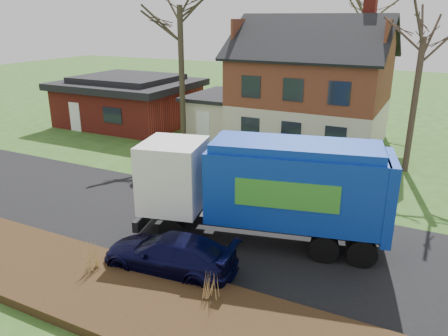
% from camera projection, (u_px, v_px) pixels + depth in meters
% --- Properties ---
extents(ground, '(120.00, 120.00, 0.00)m').
position_uv_depth(ground, '(166.00, 217.00, 18.29)').
color(ground, '#2C511B').
rests_on(ground, ground).
extents(road, '(80.00, 7.00, 0.02)m').
position_uv_depth(road, '(166.00, 217.00, 18.28)').
color(road, black).
rests_on(road, ground).
extents(mulch_verge, '(80.00, 3.50, 0.30)m').
position_uv_depth(mulch_verge, '(71.00, 278.00, 13.76)').
color(mulch_verge, black).
rests_on(mulch_verge, ground).
extents(main_house, '(12.95, 8.95, 9.26)m').
position_uv_depth(main_house, '(303.00, 81.00, 28.07)').
color(main_house, beige).
rests_on(main_house, ground).
extents(ranch_house, '(9.80, 8.20, 3.70)m').
position_uv_depth(ranch_house, '(129.00, 100.00, 33.74)').
color(ranch_house, maroon).
rests_on(ranch_house, ground).
extents(garbage_truck, '(9.37, 4.36, 3.88)m').
position_uv_depth(garbage_truck, '(267.00, 185.00, 15.64)').
color(garbage_truck, black).
rests_on(garbage_truck, ground).
extents(silver_sedan, '(4.30, 2.66, 1.34)m').
position_uv_depth(silver_sedan, '(177.00, 165.00, 22.52)').
color(silver_sedan, '#979A9E').
rests_on(silver_sedan, ground).
extents(navy_wagon, '(4.66, 2.26, 1.31)m').
position_uv_depth(navy_wagon, '(169.00, 254.00, 14.16)').
color(navy_wagon, black).
rests_on(navy_wagon, ground).
extents(tree_front_east, '(3.61, 3.61, 10.03)m').
position_uv_depth(tree_front_east, '(428.00, 12.00, 21.09)').
color(tree_front_east, '#453329').
rests_on(tree_front_east, ground).
extents(grass_clump_mid, '(0.38, 0.32, 1.07)m').
position_uv_depth(grass_clump_mid, '(90.00, 253.00, 13.84)').
color(grass_clump_mid, tan).
rests_on(grass_clump_mid, mulch_verge).
extents(grass_clump_east, '(0.35, 0.29, 0.87)m').
position_uv_depth(grass_clump_east, '(211.00, 286.00, 12.36)').
color(grass_clump_east, '#B0874E').
rests_on(grass_clump_east, mulch_verge).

